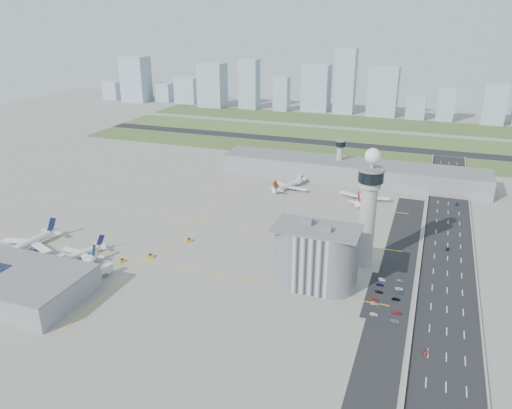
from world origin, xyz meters
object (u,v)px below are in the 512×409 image
(tug_0, at_px, (44,256))
(car_hw_4, at_px, (439,177))
(airplane_near_b, at_px, (77,251))
(airplane_far_a, at_px, (290,182))
(airplane_near_a, at_px, (25,240))
(tug_2, at_px, (150,256))
(jet_bridge_far_0, at_px, (300,178))
(tug_1, at_px, (122,260))
(car_lot_4, at_px, (380,285))
(admin_building, at_px, (316,256))
(airplane_near_c, at_px, (83,266))
(car_lot_2, at_px, (374,300))
(car_lot_3, at_px, (379,292))
(jet_bridge_near_2, at_px, (91,279))
(car_lot_6, at_px, (395,321))
(airplane_far_b, at_px, (365,191))
(control_tower, at_px, (369,203))
(car_hw_2, at_px, (457,204))
(car_lot_11, at_px, (400,281))
(jet_bridge_far_1, at_px, (362,185))
(tug_5, at_px, (373,196))
(tug_4, at_px, (297,188))
(car_lot_5, at_px, (382,279))
(car_hw_1, at_px, (447,249))
(car_lot_0, at_px, (374,314))
(car_lot_1, at_px, (374,303))
(car_lot_7, at_px, (397,313))
(car_lot_10, at_px, (399,289))
(jet_bridge_near_1, at_px, (43,269))
(car_lot_9, at_px, (399,292))
(secondary_tower, at_px, (340,156))
(car_lot_8, at_px, (396,299))
(tug_3, at_px, (189,240))

(tug_0, relative_size, car_hw_4, 0.91)
(airplane_near_b, distance_m, airplane_far_a, 171.53)
(airplane_near_a, relative_size, tug_2, 12.75)
(airplane_near_a, height_order, jet_bridge_far_0, airplane_near_a)
(tug_1, relative_size, car_lot_4, 0.83)
(admin_building, distance_m, airplane_near_c, 119.65)
(car_lot_2, xyz_separation_m, car_lot_3, (1.40, 8.10, -0.01))
(admin_building, distance_m, jet_bridge_near_2, 112.69)
(car_lot_2, height_order, car_lot_6, car_lot_2)
(airplane_far_b, bearing_deg, car_lot_4, -163.91)
(control_tower, height_order, car_hw_2, control_tower)
(airplane_near_c, distance_m, car_lot_11, 162.97)
(jet_bridge_far_1, relative_size, tug_5, 4.13)
(tug_4, height_order, car_hw_2, tug_4)
(car_lot_5, height_order, car_hw_1, car_lot_5)
(car_lot_0, xyz_separation_m, car_lot_1, (-1.07, 8.97, -0.01))
(control_tower, distance_m, car_hw_4, 180.21)
(tug_2, height_order, car_hw_2, tug_2)
(car_lot_7, height_order, car_lot_10, car_lot_7)
(jet_bridge_near_1, xyz_separation_m, tug_2, (42.25, 35.72, -1.84))
(jet_bridge_near_2, xyz_separation_m, car_lot_9, (146.10, 44.05, -2.28))
(airplane_far_b, relative_size, car_hw_1, 11.20)
(secondary_tower, height_order, car_lot_8, secondary_tower)
(tug_4, bearing_deg, car_lot_0, 143.85)
(tug_4, bearing_deg, tug_1, 95.06)
(airplane_far_a, xyz_separation_m, car_lot_2, (82.62, -140.08, -4.86))
(car_lot_6, bearing_deg, control_tower, 27.82)
(airplane_near_b, relative_size, jet_bridge_near_2, 2.43)
(control_tower, bearing_deg, car_lot_4, -61.46)
(jet_bridge_near_1, distance_m, tug_5, 227.74)
(tug_0, distance_m, tug_4, 187.53)
(car_lot_0, height_order, car_lot_5, car_lot_5)
(jet_bridge_near_2, xyz_separation_m, jet_bridge_far_0, (55.00, 193.00, 0.00))
(car_lot_2, distance_m, car_lot_7, 13.66)
(tug_2, bearing_deg, car_lot_5, 70.85)
(secondary_tower, xyz_separation_m, jet_bridge_near_1, (-113.00, -211.00, -15.95))
(car_lot_9, bearing_deg, jet_bridge_far_1, 24.74)
(airplane_near_b, relative_size, car_lot_0, 9.08)
(airplane_near_c, distance_m, car_hw_1, 201.47)
(jet_bridge_far_1, xyz_separation_m, car_lot_10, (40.76, -145.37, -2.31))
(control_tower, height_order, car_lot_6, control_tower)
(control_tower, relative_size, tug_3, 19.01)
(car_lot_0, bearing_deg, car_lot_11, -14.58)
(airplane_near_c, distance_m, tug_0, 34.61)
(airplane_far_b, distance_m, car_lot_3, 131.04)
(control_tower, bearing_deg, car_hw_4, 78.41)
(jet_bridge_near_1, height_order, tug_2, jet_bridge_near_1)
(tug_3, distance_m, car_lot_8, 124.46)
(airplane_near_a, height_order, car_lot_4, airplane_near_a)
(control_tower, relative_size, airplane_near_c, 1.87)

